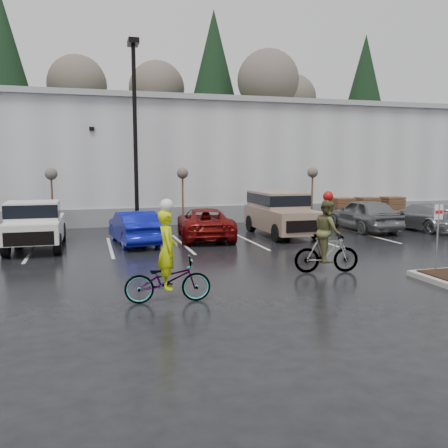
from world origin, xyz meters
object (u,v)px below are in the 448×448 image
object	(u,v)px
cyclist_hivis	(168,271)
cyclist_olive	(327,244)
sapling_mid	(183,176)
car_far_silver	(422,216)
car_grey	(364,215)
pallet_stack_c	(391,207)
pallet_stack_b	(366,208)
pallet_stack_a	(342,209)
car_red	(205,223)
sapling_east	(313,176)
sapling_west	(51,177)
suv_tan	(282,214)
lamppost	(135,116)
pickup_white	(36,224)
fire_lane_sign	(438,230)
car_blue	(134,227)

from	to	relation	value
cyclist_hivis	cyclist_olive	world-z (taller)	same
sapling_mid	car_far_silver	size ratio (longest dim) A/B	0.67
car_grey	pallet_stack_c	bearing A→B (deg)	-136.00
pallet_stack_b	pallet_stack_c	xyz separation A→B (m)	(1.80, 0.00, 0.00)
pallet_stack_a	car_far_silver	distance (m)	5.37
cyclist_olive	pallet_stack_b	bearing A→B (deg)	-26.91
car_red	pallet_stack_b	bearing A→B (deg)	-149.84
sapling_east	pallet_stack_c	world-z (taller)	sapling_east
sapling_east	pallet_stack_a	world-z (taller)	sapling_east
sapling_west	suv_tan	bearing A→B (deg)	-20.14
car_grey	sapling_mid	bearing A→B (deg)	-20.84
pallet_stack_a	sapling_mid	bearing A→B (deg)	-174.29
lamppost	sapling_mid	xyz separation A→B (m)	(2.50, 1.00, -2.96)
pallet_stack_b	car_red	xyz separation A→B (m)	(-11.42, -4.73, 0.02)
sapling_west	car_far_silver	world-z (taller)	sapling_west
car_red	pallet_stack_a	bearing A→B (deg)	-146.39
sapling_east	pickup_white	world-z (taller)	sapling_east
pallet_stack_a	fire_lane_sign	bearing A→B (deg)	-108.81
sapling_mid	car_far_silver	xyz separation A→B (m)	(11.68, -4.10, -2.03)
pickup_white	cyclist_olive	distance (m)	11.71
pallet_stack_c	sapling_mid	bearing A→B (deg)	-175.76
sapling_west	pallet_stack_c	world-z (taller)	sapling_west
car_grey	car_far_silver	distance (m)	3.05
sapling_mid	pickup_white	bearing A→B (deg)	-148.42
car_blue	cyclist_olive	distance (m)	8.86
sapling_mid	suv_tan	size ratio (longest dim) A/B	0.63
lamppost	car_far_silver	distance (m)	15.35
pallet_stack_c	car_far_silver	bearing A→B (deg)	-109.63
pallet_stack_a	cyclist_hivis	world-z (taller)	cyclist_hivis
pallet_stack_c	pallet_stack_b	bearing A→B (deg)	180.00
pallet_stack_c	sapling_east	bearing A→B (deg)	-170.54
sapling_west	suv_tan	distance (m)	11.33
sapling_west	car_blue	bearing A→B (deg)	-50.98
pickup_white	car_red	world-z (taller)	pickup_white
sapling_mid	car_red	distance (m)	4.26
sapling_east	pallet_stack_a	xyz separation A→B (m)	(2.50, 1.00, -2.05)
pallet_stack_c	cyclist_olive	bearing A→B (deg)	-131.84
sapling_east	lamppost	bearing A→B (deg)	-174.29
pallet_stack_a	suv_tan	distance (m)	7.71
suv_tan	pallet_stack_c	bearing A→B (deg)	27.12
pickup_white	cyclist_hivis	xyz separation A→B (m)	(3.89, -9.10, -0.20)
sapling_east	pallet_stack_c	size ratio (longest dim) A/B	2.37
pickup_white	car_grey	size ratio (longest dim) A/B	1.08
sapling_west	pallet_stack_a	world-z (taller)	sapling_west
lamppost	sapling_mid	world-z (taller)	lamppost
pallet_stack_b	car_blue	distance (m)	15.61
sapling_west	sapling_mid	world-z (taller)	same
sapling_west	pallet_stack_c	xyz separation A→B (m)	(20.00, 1.00, -2.05)
car_grey	car_far_silver	size ratio (longest dim) A/B	1.01
car_blue	car_red	size ratio (longest dim) A/B	0.86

